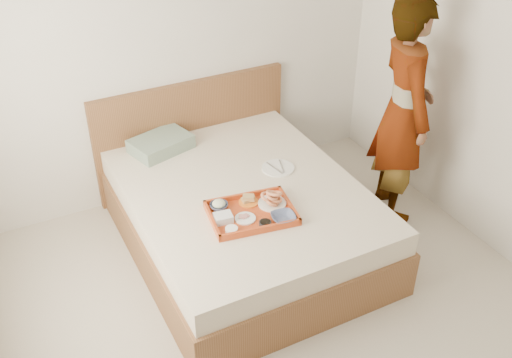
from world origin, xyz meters
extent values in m
cube|color=#BAB09D|center=(0.00, 0.00, 0.00)|extent=(3.50, 4.00, 0.01)
cube|color=silver|center=(0.00, 2.00, 1.30)|extent=(3.50, 0.01, 2.60)
cube|color=brown|center=(0.10, 1.00, 0.27)|extent=(1.65, 2.00, 0.53)
cube|color=brown|center=(0.10, 1.97, 0.47)|extent=(1.65, 0.06, 0.95)
cube|color=gray|center=(-0.24, 1.76, 0.58)|extent=(0.51, 0.42, 0.11)
cube|color=#C74D21|center=(0.00, 0.68, 0.56)|extent=(0.61, 0.49, 0.05)
cylinder|color=white|center=(0.18, 0.72, 0.55)|extent=(0.22, 0.22, 0.01)
imported|color=#162546|center=(0.16, 0.53, 0.56)|extent=(0.18, 0.18, 0.04)
cylinder|color=black|center=(0.02, 0.53, 0.56)|extent=(0.09, 0.09, 0.03)
cylinder|color=white|center=(-0.06, 0.65, 0.55)|extent=(0.16, 0.16, 0.01)
cylinder|color=orange|center=(0.04, 0.80, 0.55)|extent=(0.16, 0.16, 0.01)
imported|color=#162546|center=(-0.17, 0.84, 0.56)|extent=(0.14, 0.14, 0.04)
cube|color=silver|center=(-0.20, 0.70, 0.57)|extent=(0.13, 0.11, 0.05)
cylinder|color=white|center=(-0.20, 0.58, 0.56)|extent=(0.09, 0.09, 0.03)
cylinder|color=white|center=(0.44, 1.11, 0.54)|extent=(0.28, 0.28, 0.01)
imported|color=silver|center=(1.37, 0.88, 0.89)|extent=(0.60, 0.75, 1.78)
camera|label=1|loc=(-1.42, -2.15, 2.95)|focal=42.07mm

